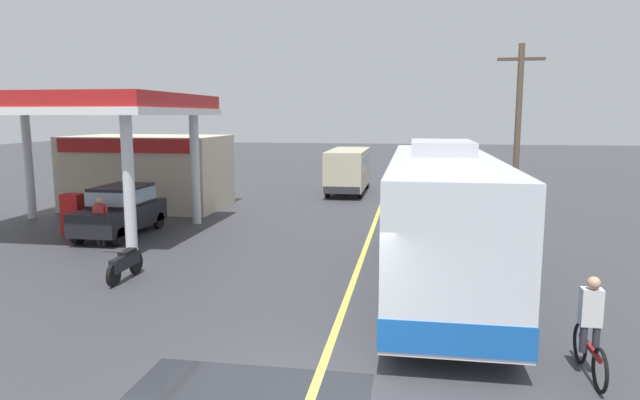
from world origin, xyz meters
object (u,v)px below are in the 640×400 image
(pedestrian_near_pump, at_px, (100,218))
(coach_bus_main, at_px, (441,220))
(car_at_pump, at_px, (121,208))
(minibus_opposing_lane, at_px, (348,167))
(motorcycle_parked_forecourt, at_px, (125,263))
(cyclist_on_shoulder, at_px, (590,331))

(pedestrian_near_pump, bearing_deg, coach_bus_main, -14.16)
(car_at_pump, relative_size, minibus_opposing_lane, 0.69)
(car_at_pump, xyz_separation_m, minibus_opposing_lane, (6.86, 12.77, 0.46))
(motorcycle_parked_forecourt, relative_size, pedestrian_near_pump, 1.08)
(cyclist_on_shoulder, height_order, pedestrian_near_pump, cyclist_on_shoulder)
(minibus_opposing_lane, bearing_deg, car_at_pump, -118.26)
(car_at_pump, distance_m, cyclist_on_shoulder, 16.30)
(motorcycle_parked_forecourt, xyz_separation_m, pedestrian_near_pump, (-2.80, 3.59, 0.49))
(motorcycle_parked_forecourt, height_order, pedestrian_near_pump, pedestrian_near_pump)
(minibus_opposing_lane, distance_m, pedestrian_near_pump, 15.92)
(cyclist_on_shoulder, relative_size, motorcycle_parked_forecourt, 1.01)
(coach_bus_main, xyz_separation_m, pedestrian_near_pump, (-11.06, 2.79, -0.79))
(cyclist_on_shoulder, xyz_separation_m, motorcycle_parked_forecourt, (-10.51, 3.96, -0.34))
(coach_bus_main, bearing_deg, pedestrian_near_pump, 165.84)
(coach_bus_main, height_order, minibus_opposing_lane, coach_bus_main)
(car_at_pump, bearing_deg, motorcycle_parked_forecourt, -60.67)
(car_at_pump, xyz_separation_m, cyclist_on_shoulder, (13.45, -9.20, -0.23))
(coach_bus_main, xyz_separation_m, motorcycle_parked_forecourt, (-8.26, -0.80, -1.28))
(car_at_pump, height_order, cyclist_on_shoulder, car_at_pump)
(motorcycle_parked_forecourt, bearing_deg, pedestrian_near_pump, 127.93)
(minibus_opposing_lane, xyz_separation_m, pedestrian_near_pump, (-6.72, -14.42, -0.54))
(coach_bus_main, bearing_deg, cyclist_on_shoulder, -64.71)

